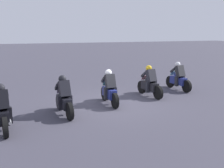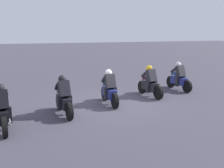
# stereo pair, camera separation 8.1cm
# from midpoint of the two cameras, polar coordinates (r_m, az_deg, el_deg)

# --- Properties ---
(ground_plane) EXTENTS (120.00, 120.00, 0.00)m
(ground_plane) POSITION_cam_midpoint_polar(r_m,az_deg,el_deg) (11.54, 0.04, -4.27)
(ground_plane) COLOR #3E3C49
(rider_lane_a) EXTENTS (2.04, 0.55, 1.51)m
(rider_lane_a) POSITION_cam_midpoint_polar(r_m,az_deg,el_deg) (14.56, 14.52, 1.18)
(rider_lane_a) COLOR black
(rider_lane_a) RESTS_ON ground_plane
(rider_lane_b) EXTENTS (2.04, 0.56, 1.51)m
(rider_lane_b) POSITION_cam_midpoint_polar(r_m,az_deg,el_deg) (12.84, 8.47, 0.08)
(rider_lane_b) COLOR black
(rider_lane_b) RESTS_ON ground_plane
(rider_lane_c) EXTENTS (2.04, 0.54, 1.51)m
(rider_lane_c) POSITION_cam_midpoint_polar(r_m,az_deg,el_deg) (11.33, -0.35, -1.32)
(rider_lane_c) COLOR black
(rider_lane_c) RESTS_ON ground_plane
(rider_lane_d) EXTENTS (2.04, 0.56, 1.51)m
(rider_lane_d) POSITION_cam_midpoint_polar(r_m,az_deg,el_deg) (10.07, -10.22, -3.13)
(rider_lane_d) COLOR black
(rider_lane_d) RESTS_ON ground_plane
(rider_lane_e) EXTENTS (2.04, 0.57, 1.51)m
(rider_lane_e) POSITION_cam_midpoint_polar(r_m,az_deg,el_deg) (9.08, -22.57, -5.46)
(rider_lane_e) COLOR black
(rider_lane_e) RESTS_ON ground_plane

